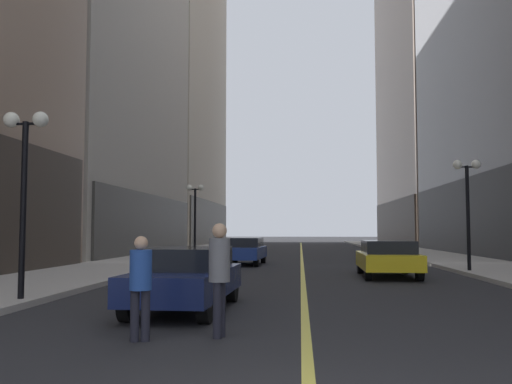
% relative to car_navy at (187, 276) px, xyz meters
% --- Properties ---
extents(ground_plane, '(200.00, 200.00, 0.00)m').
position_rel_car_navy_xyz_m(ground_plane, '(2.49, 27.08, -0.72)').
color(ground_plane, '#262628').
extents(sidewalk_left, '(4.50, 78.00, 0.15)m').
position_rel_car_navy_xyz_m(sidewalk_left, '(-5.76, 27.08, -0.64)').
color(sidewalk_left, '#ADA8A0').
rests_on(sidewalk_left, ground).
extents(sidewalk_right, '(4.50, 78.00, 0.15)m').
position_rel_car_navy_xyz_m(sidewalk_right, '(10.74, 27.08, -0.64)').
color(sidewalk_right, '#ADA8A0').
rests_on(sidewalk_right, ground).
extents(lane_centre_stripe, '(0.16, 70.00, 0.01)m').
position_rel_car_navy_xyz_m(lane_centre_stripe, '(2.49, 27.08, -0.71)').
color(lane_centre_stripe, '#E5D64C').
rests_on(lane_centre_stripe, ground).
extents(building_left_mid, '(15.14, 24.00, 34.65)m').
position_rel_car_navy_xyz_m(building_left_mid, '(-15.47, 26.58, 16.55)').
color(building_left_mid, '#A8A399').
rests_on(building_left_mid, ground).
extents(car_navy, '(1.87, 4.45, 1.32)m').
position_rel_car_navy_xyz_m(car_navy, '(0.00, 0.00, 0.00)').
color(car_navy, '#141E4C').
rests_on(car_navy, ground).
extents(car_yellow, '(2.04, 4.42, 1.32)m').
position_rel_car_navy_xyz_m(car_yellow, '(5.55, 8.64, 0.00)').
color(car_yellow, yellow).
rests_on(car_yellow, ground).
extents(car_blue, '(1.91, 4.36, 1.32)m').
position_rel_car_navy_xyz_m(car_blue, '(-0.30, 15.42, -0.00)').
color(car_blue, navy).
rests_on(car_blue, ground).
extents(pedestrian_in_blue_hoodie, '(0.40, 0.40, 1.61)m').
position_rel_car_navy_xyz_m(pedestrian_in_blue_hoodie, '(-0.04, -3.29, 0.21)').
color(pedestrian_in_blue_hoodie, black).
rests_on(pedestrian_in_blue_hoodie, ground).
extents(pedestrian_in_grey_suit, '(0.41, 0.41, 1.81)m').
position_rel_car_navy_xyz_m(pedestrian_in_grey_suit, '(1.12, -2.89, 0.34)').
color(pedestrian_in_grey_suit, black).
rests_on(pedestrian_in_grey_suit, ground).
extents(street_lamp_left_near, '(1.06, 0.36, 4.43)m').
position_rel_car_navy_xyz_m(street_lamp_left_near, '(-3.91, 0.46, 2.54)').
color(street_lamp_left_near, black).
rests_on(street_lamp_left_near, ground).
extents(street_lamp_left_far, '(1.06, 0.36, 4.43)m').
position_rel_car_navy_xyz_m(street_lamp_left_far, '(-3.91, 21.13, 2.54)').
color(street_lamp_left_far, black).
rests_on(street_lamp_left_far, ground).
extents(street_lamp_right_mid, '(1.06, 0.36, 4.43)m').
position_rel_car_navy_xyz_m(street_lamp_right_mid, '(8.89, 10.27, 2.54)').
color(street_lamp_right_mid, black).
rests_on(street_lamp_right_mid, ground).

